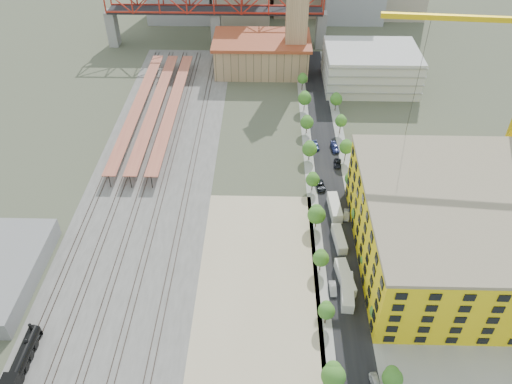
{
  "coord_description": "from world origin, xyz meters",
  "views": [
    {
      "loc": [
        -2.7,
        -105.16,
        89.71
      ],
      "look_at": [
        -5.06,
        -8.26,
        10.0
      ],
      "focal_mm": 35.0,
      "sensor_mm": 36.0,
      "label": 1
    }
  ],
  "objects_px": {
    "site_trailer_c": "(339,239)",
    "site_trailer_d": "(335,207)",
    "construction_building": "(457,229)",
    "site_trailer_a": "(347,292)",
    "locomotive": "(18,370)",
    "site_trailer_b": "(345,278)"
  },
  "relations": [
    {
      "from": "construction_building",
      "to": "locomotive",
      "type": "bearing_deg",
      "value": -159.82
    },
    {
      "from": "construction_building",
      "to": "site_trailer_a",
      "type": "xyz_separation_m",
      "value": [
        -26.0,
        -12.54,
        -8.02
      ]
    },
    {
      "from": "site_trailer_a",
      "to": "site_trailer_b",
      "type": "relative_size",
      "value": 1.0
    },
    {
      "from": "site_trailer_b",
      "to": "site_trailer_d",
      "type": "xyz_separation_m",
      "value": [
        0.0,
        24.66,
        0.02
      ]
    },
    {
      "from": "construction_building",
      "to": "locomotive",
      "type": "height_order",
      "value": "construction_building"
    },
    {
      "from": "site_trailer_a",
      "to": "site_trailer_d",
      "type": "relative_size",
      "value": 0.99
    },
    {
      "from": "locomotive",
      "to": "site_trailer_d",
      "type": "xyz_separation_m",
      "value": [
        66.0,
        50.03,
        -0.62
      ]
    },
    {
      "from": "site_trailer_c",
      "to": "site_trailer_d",
      "type": "relative_size",
      "value": 0.88
    },
    {
      "from": "construction_building",
      "to": "site_trailer_b",
      "type": "relative_size",
      "value": 5.01
    },
    {
      "from": "locomotive",
      "to": "site_trailer_d",
      "type": "relative_size",
      "value": 2.12
    },
    {
      "from": "construction_building",
      "to": "site_trailer_a",
      "type": "distance_m",
      "value": 29.96
    },
    {
      "from": "site_trailer_c",
      "to": "site_trailer_d",
      "type": "height_order",
      "value": "site_trailer_d"
    },
    {
      "from": "locomotive",
      "to": "site_trailer_b",
      "type": "relative_size",
      "value": 2.14
    },
    {
      "from": "locomotive",
      "to": "site_trailer_a",
      "type": "height_order",
      "value": "locomotive"
    },
    {
      "from": "site_trailer_c",
      "to": "site_trailer_d",
      "type": "bearing_deg",
      "value": 84.16
    },
    {
      "from": "construction_building",
      "to": "site_trailer_a",
      "type": "bearing_deg",
      "value": -154.25
    },
    {
      "from": "site_trailer_a",
      "to": "site_trailer_d",
      "type": "bearing_deg",
      "value": 94.76
    },
    {
      "from": "site_trailer_b",
      "to": "site_trailer_c",
      "type": "relative_size",
      "value": 1.12
    },
    {
      "from": "construction_building",
      "to": "site_trailer_d",
      "type": "xyz_separation_m",
      "value": [
        -26.0,
        16.23,
        -8.01
      ]
    },
    {
      "from": "site_trailer_b",
      "to": "site_trailer_d",
      "type": "height_order",
      "value": "site_trailer_d"
    },
    {
      "from": "site_trailer_d",
      "to": "locomotive",
      "type": "bearing_deg",
      "value": -146.62
    },
    {
      "from": "site_trailer_c",
      "to": "site_trailer_d",
      "type": "xyz_separation_m",
      "value": [
        0.0,
        11.91,
        0.17
      ]
    }
  ]
}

